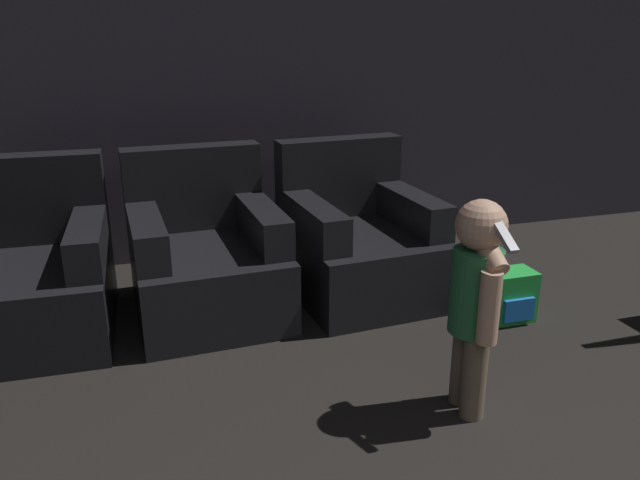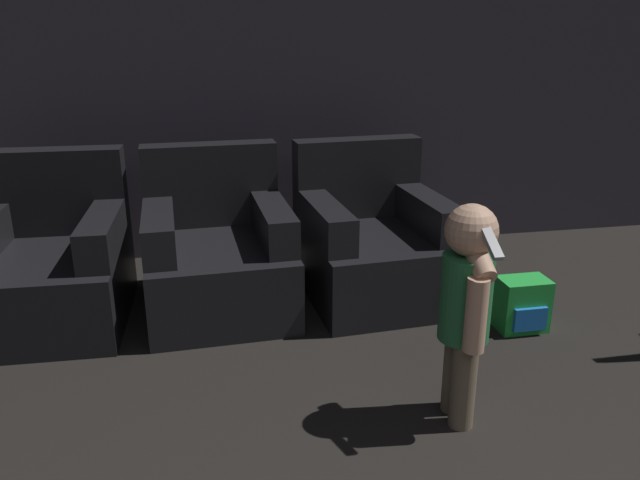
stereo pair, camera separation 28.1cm
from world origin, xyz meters
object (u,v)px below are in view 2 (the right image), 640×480
at_px(armchair_left, 49,266).
at_px(person_toddler, 467,298).
at_px(armchair_middle, 218,254).
at_px(armchair_right, 372,244).
at_px(toy_backpack, 522,305).

distance_m(armchair_left, person_toddler, 2.19).
bearing_deg(armchair_left, armchair_middle, 1.71).
bearing_deg(armchair_middle, armchair_right, -2.52).
xyz_separation_m(armchair_middle, toy_backpack, (1.52, -0.61, -0.16)).
bearing_deg(armchair_left, person_toddler, -34.20).
height_order(person_toddler, toy_backpack, person_toddler).
distance_m(armchair_middle, person_toddler, 1.57).
bearing_deg(armchair_right, armchair_left, 176.01).
xyz_separation_m(armchair_right, person_toddler, (0.00, -1.28, 0.23)).
xyz_separation_m(armchair_middle, person_toddler, (0.89, -1.28, 0.23)).
relative_size(armchair_middle, person_toddler, 1.03).
relative_size(armchair_right, toy_backpack, 3.38).
distance_m(armchair_middle, armchair_right, 0.88).
bearing_deg(armchair_right, toy_backpack, -47.80).
xyz_separation_m(person_toddler, toy_backpack, (0.63, 0.67, -0.39)).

